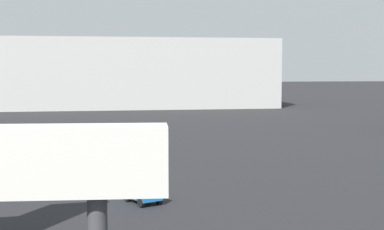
# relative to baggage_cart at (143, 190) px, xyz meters

# --- Properties ---
(baggage_cart) EXTENTS (2.19, 2.72, 1.30)m
(baggage_cart) POSITION_rel_baggage_cart_xyz_m (0.00, 0.00, 0.00)
(baggage_cart) COLOR #1972BF
(baggage_cart) RESTS_ON ground_plane
(terminal_building) EXTENTS (76.73, 27.42, 13.45)m
(terminal_building) POSITION_rel_baggage_cart_xyz_m (-5.90, 85.53, 5.97)
(terminal_building) COLOR #B7B7B2
(terminal_building) RESTS_ON ground_plane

